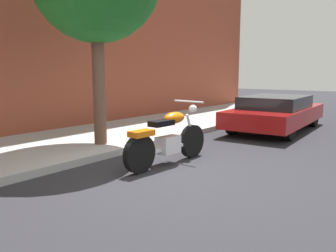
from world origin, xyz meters
The scene contains 4 objects.
ground_plane centered at (0.00, 0.00, 0.00)m, with size 60.00×60.00×0.00m, color #28282D.
sidewalk centered at (0.00, 3.12, 0.07)m, with size 24.73×3.28×0.14m, color #A7A7A7.
motorcycle centered at (0.45, 0.28, 0.47)m, with size 2.14×0.70×1.16m.
parked_car_red centered at (5.43, 0.10, 0.55)m, with size 4.41×2.03×1.03m.
Camera 1 is at (-4.45, -3.53, 1.70)m, focal length 36.47 mm.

